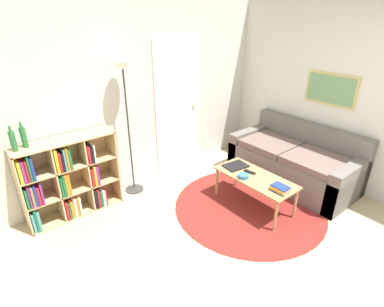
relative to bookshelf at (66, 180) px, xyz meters
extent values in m
plane|color=tan|center=(1.29, -2.41, -0.49)|extent=(14.00, 14.00, 0.00)
cube|color=silver|center=(1.29, 0.21, 0.81)|extent=(7.08, 0.05, 2.60)
cube|color=white|center=(1.85, 0.18, 0.53)|extent=(0.82, 0.02, 2.03)
sphere|color=tan|center=(2.13, 0.15, 0.49)|extent=(0.04, 0.04, 0.04)
cube|color=silver|center=(3.35, -1.11, 0.81)|extent=(0.05, 5.60, 2.60)
cube|color=tan|center=(3.32, -1.43, 0.88)|extent=(0.02, 0.73, 0.44)
cube|color=#669366|center=(3.30, -1.43, 0.88)|extent=(0.01, 0.67, 0.38)
cylinder|color=maroon|center=(1.86, -1.35, -0.48)|extent=(1.96, 1.96, 0.01)
cube|color=tan|center=(-0.51, 0.00, 0.02)|extent=(0.02, 0.34, 1.01)
cube|color=tan|center=(0.62, 0.00, 0.02)|extent=(0.02, 0.34, 1.01)
cube|color=tan|center=(0.05, 0.00, 0.51)|extent=(1.14, 0.34, 0.02)
cube|color=tan|center=(0.05, 0.00, -0.48)|extent=(1.14, 0.34, 0.02)
cube|color=tan|center=(0.05, 0.16, 0.02)|extent=(1.14, 0.02, 1.01)
cube|color=tan|center=(-0.13, 0.00, 0.02)|extent=(0.02, 0.32, 0.97)
cube|color=tan|center=(0.24, 0.00, 0.02)|extent=(0.02, 0.32, 0.97)
cube|color=tan|center=(0.05, 0.00, -0.14)|extent=(1.11, 0.32, 0.02)
cube|color=tan|center=(0.05, 0.00, 0.18)|extent=(1.11, 0.32, 0.02)
cube|color=teal|center=(-0.48, -0.06, -0.35)|extent=(0.03, 0.21, 0.25)
cube|color=#196B38|center=(-0.44, -0.07, -0.33)|extent=(0.02, 0.20, 0.28)
cube|color=teal|center=(-0.42, -0.03, -0.34)|extent=(0.03, 0.27, 0.26)
cube|color=#B21E23|center=(-0.10, -0.04, -0.35)|extent=(0.03, 0.25, 0.24)
cube|color=#196B38|center=(-0.07, -0.07, -0.36)|extent=(0.02, 0.19, 0.21)
cube|color=orange|center=(-0.03, -0.06, -0.36)|extent=(0.03, 0.22, 0.22)
cube|color=silver|center=(0.00, -0.03, -0.34)|extent=(0.03, 0.26, 0.25)
cube|color=orange|center=(0.03, -0.05, -0.34)|extent=(0.02, 0.22, 0.26)
cube|color=silver|center=(0.06, -0.07, -0.34)|extent=(0.03, 0.20, 0.25)
cube|color=black|center=(0.27, -0.06, -0.33)|extent=(0.03, 0.22, 0.27)
cube|color=#B21E23|center=(0.31, -0.05, -0.34)|extent=(0.03, 0.24, 0.26)
cube|color=#196B38|center=(0.34, -0.04, -0.36)|extent=(0.02, 0.26, 0.22)
cube|color=silver|center=(0.38, -0.04, -0.35)|extent=(0.03, 0.25, 0.23)
cube|color=#B21E23|center=(0.40, -0.05, -0.36)|extent=(0.02, 0.24, 0.22)
cube|color=#196B38|center=(-0.48, -0.07, -0.02)|extent=(0.03, 0.20, 0.23)
cube|color=#7F287A|center=(-0.45, -0.05, 0.00)|extent=(0.02, 0.24, 0.26)
cube|color=olive|center=(-0.42, -0.04, -0.01)|extent=(0.03, 0.24, 0.25)
cube|color=navy|center=(-0.39, -0.03, -0.01)|extent=(0.02, 0.27, 0.26)
cube|color=#B21E23|center=(-0.36, -0.07, -0.02)|extent=(0.03, 0.19, 0.23)
cube|color=#7F287A|center=(-0.32, -0.04, -0.01)|extent=(0.02, 0.25, 0.26)
cube|color=#196B38|center=(-0.10, -0.04, -0.01)|extent=(0.02, 0.25, 0.26)
cube|color=#196B38|center=(-0.07, -0.06, 0.00)|extent=(0.02, 0.22, 0.28)
cube|color=orange|center=(-0.04, -0.06, 0.00)|extent=(0.03, 0.20, 0.27)
cube|color=orange|center=(-0.01, -0.06, 0.00)|extent=(0.02, 0.21, 0.27)
cube|color=#B21E23|center=(0.27, -0.03, -0.02)|extent=(0.03, 0.27, 0.24)
cube|color=gold|center=(0.31, -0.05, 0.00)|extent=(0.03, 0.24, 0.27)
cube|color=#7F287A|center=(0.34, -0.07, -0.01)|extent=(0.03, 0.19, 0.26)
cube|color=gold|center=(-0.47, -0.07, 0.32)|extent=(0.03, 0.19, 0.25)
cube|color=#7F287A|center=(-0.44, -0.06, 0.31)|extent=(0.03, 0.21, 0.25)
cube|color=#B21E23|center=(-0.41, -0.04, 0.31)|extent=(0.02, 0.26, 0.25)
cube|color=#196B38|center=(-0.38, -0.05, 0.33)|extent=(0.02, 0.24, 0.29)
cube|color=navy|center=(-0.35, -0.05, 0.32)|extent=(0.03, 0.24, 0.27)
cube|color=gold|center=(-0.10, -0.07, 0.33)|extent=(0.03, 0.19, 0.29)
cube|color=#B21E23|center=(-0.06, -0.04, 0.31)|extent=(0.02, 0.26, 0.24)
cube|color=black|center=(-0.03, -0.06, 0.30)|extent=(0.02, 0.22, 0.22)
cube|color=teal|center=(-0.01, -0.07, 0.32)|extent=(0.02, 0.20, 0.26)
cube|color=orange|center=(0.02, -0.04, 0.33)|extent=(0.02, 0.25, 0.28)
cube|color=#196B38|center=(0.05, -0.06, 0.31)|extent=(0.03, 0.21, 0.25)
cube|color=#B21E23|center=(0.27, -0.07, 0.30)|extent=(0.03, 0.20, 0.22)
cube|color=black|center=(0.31, -0.05, 0.30)|extent=(0.03, 0.23, 0.22)
cube|color=silver|center=(0.34, -0.04, 0.30)|extent=(0.02, 0.25, 0.22)
cylinder|color=#333333|center=(0.89, -0.02, -0.48)|extent=(0.26, 0.26, 0.01)
cylinder|color=#333333|center=(0.89, -0.02, 0.41)|extent=(0.02, 0.02, 1.70)
cone|color=white|center=(0.89, -0.02, 1.27)|extent=(0.24, 0.24, 0.10)
cube|color=#66605B|center=(2.86, -1.30, -0.26)|extent=(0.89, 1.81, 0.46)
cube|color=#66605B|center=(3.23, -1.30, -0.07)|extent=(0.16, 1.81, 0.84)
cube|color=#66605B|center=(2.86, -2.12, -0.19)|extent=(0.89, 0.16, 0.60)
cube|color=#66605B|center=(2.86, -0.47, -0.19)|extent=(0.89, 0.16, 0.60)
cube|color=#6D5851|center=(2.78, -1.67, 0.02)|extent=(0.69, 0.73, 0.10)
cube|color=#6D5851|center=(2.78, -0.92, 0.02)|extent=(0.69, 0.73, 0.10)
cube|color=#AD7F51|center=(1.91, -1.37, -0.05)|extent=(0.48, 1.06, 0.02)
cylinder|color=#AD7F51|center=(1.71, -1.86, -0.27)|extent=(0.04, 0.04, 0.43)
cylinder|color=#AD7F51|center=(1.71, -0.88, -0.27)|extent=(0.04, 0.04, 0.43)
cylinder|color=#AD7F51|center=(2.11, -1.86, -0.27)|extent=(0.04, 0.04, 0.43)
cylinder|color=#AD7F51|center=(2.11, -0.88, -0.27)|extent=(0.04, 0.04, 0.43)
cube|color=black|center=(1.92, -1.02, -0.03)|extent=(0.33, 0.27, 0.02)
cylinder|color=teal|center=(1.77, -1.29, -0.02)|extent=(0.14, 0.14, 0.05)
cube|color=orange|center=(1.87, -1.76, -0.03)|extent=(0.14, 0.20, 0.01)
cube|color=teal|center=(1.86, -1.77, -0.02)|extent=(0.14, 0.20, 0.01)
cube|color=orange|center=(1.86, -1.77, 0.00)|extent=(0.14, 0.20, 0.03)
cube|color=navy|center=(1.87, -1.77, 0.02)|extent=(0.14, 0.20, 0.02)
cube|color=black|center=(1.93, -1.25, -0.03)|extent=(0.07, 0.16, 0.02)
cylinder|color=#236633|center=(-0.44, 0.00, 0.63)|extent=(0.06, 0.06, 0.22)
cylinder|color=#236633|center=(-0.44, 0.00, 0.77)|extent=(0.02, 0.02, 0.06)
cylinder|color=#236633|center=(-0.33, 0.03, 0.64)|extent=(0.06, 0.06, 0.23)
cylinder|color=#236633|center=(-0.33, 0.03, 0.78)|extent=(0.02, 0.02, 0.06)
camera|label=1|loc=(-0.80, -3.41, 1.87)|focal=28.00mm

